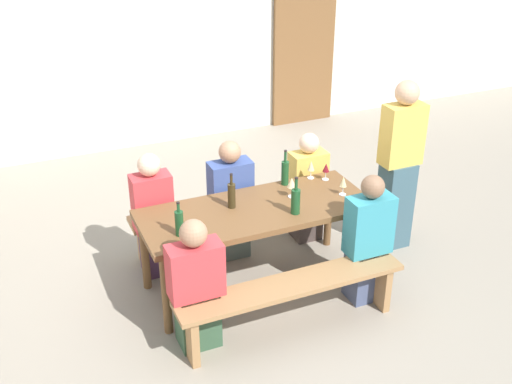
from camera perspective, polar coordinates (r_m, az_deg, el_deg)
name	(u,v)px	position (r m, az deg, el deg)	size (l,w,h in m)	color
ground_plane	(256,283)	(5.60, 0.00, -8.22)	(24.00, 24.00, 0.00)	gray
back_wall	(141,19)	(8.09, -10.38, 15.09)	(14.00, 0.20, 3.20)	silver
wooden_door	(304,49)	(8.84, 4.36, 12.80)	(0.90, 0.06, 2.10)	brown
tasting_table	(256,217)	(5.24, 0.00, -2.27)	(1.93, 0.76, 0.75)	brown
bench_near	(292,293)	(4.89, 3.23, -9.11)	(1.83, 0.30, 0.45)	#9E7247
bench_far	(227,213)	(5.94, -2.62, -1.94)	(1.83, 0.30, 0.45)	#9E7247
wine_bottle_0	(179,223)	(4.81, -6.95, -2.76)	(0.07, 0.07, 0.28)	#194723
wine_bottle_1	(296,201)	(5.08, 3.60, -0.77)	(0.07, 0.07, 0.32)	#194723
wine_bottle_2	(285,172)	(5.54, 2.64, 1.81)	(0.07, 0.07, 0.33)	#194723
wine_bottle_3	(232,195)	(5.16, -2.22, -0.27)	(0.06, 0.06, 0.31)	#332814
wine_glass_0	(326,169)	(5.66, 6.34, 2.12)	(0.06, 0.06, 0.16)	silver
wine_glass_1	(292,183)	(5.32, 3.24, 0.81)	(0.08, 0.08, 0.18)	silver
wine_glass_2	(311,166)	(5.67, 5.00, 2.32)	(0.06, 0.06, 0.17)	silver
wine_glass_3	(343,182)	(5.41, 7.89, 0.86)	(0.06, 0.06, 0.17)	silver
seated_guest_near_0	(196,288)	(4.69, -5.42, -8.62)	(0.40, 0.24, 1.07)	#304F37
seated_guest_near_1	(368,242)	(5.22, 10.05, -4.48)	(0.37, 0.24, 1.14)	#454F71
seated_guest_far_0	(153,218)	(5.53, -9.25, -2.29)	(0.34, 0.24, 1.15)	#452B47
seated_guest_far_1	(231,203)	(5.72, -2.29, -0.98)	(0.38, 0.24, 1.14)	#47514B
seated_guest_far_2	(307,190)	(6.02, 4.65, 0.22)	(0.34, 0.24, 1.09)	#443733
standing_host	(399,168)	(5.91, 12.76, 2.09)	(0.37, 0.24, 1.63)	#395864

